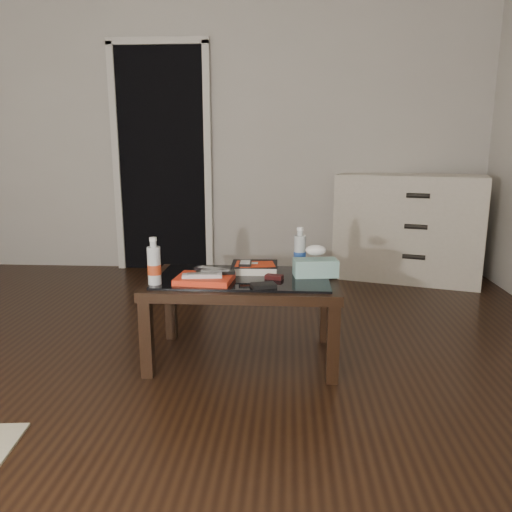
{
  "coord_description": "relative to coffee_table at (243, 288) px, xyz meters",
  "views": [
    {
      "loc": [
        0.75,
        -2.08,
        1.15
      ],
      "look_at": [
        0.58,
        0.58,
        0.55
      ],
      "focal_mm": 35.0,
      "sensor_mm": 36.0,
      "label": 1
    }
  ],
  "objects": [
    {
      "name": "doorway",
      "position": [
        -0.91,
        2.0,
        0.63
      ],
      "size": [
        0.9,
        0.08,
        2.07
      ],
      "color": "black",
      "rests_on": "ground"
    },
    {
      "name": "water_bottle_left",
      "position": [
        -0.43,
        -0.17,
        0.18
      ],
      "size": [
        0.08,
        0.08,
        0.24
      ],
      "primitive_type": "cylinder",
      "rotation": [
        0.0,
        0.0,
        0.16
      ],
      "color": "#B8BEC3",
      "rests_on": "coffee_table"
    },
    {
      "name": "wallet",
      "position": [
        0.12,
        -0.2,
        0.07
      ],
      "size": [
        0.14,
        0.1,
        0.02
      ],
      "primitive_type": "cube",
      "rotation": [
        0.0,
        0.0,
        0.33
      ],
      "color": "black",
      "rests_on": "coffee_table"
    },
    {
      "name": "remote_black_back",
      "position": [
        -0.16,
        -0.02,
        0.11
      ],
      "size": [
        0.2,
        0.12,
        0.02
      ],
      "primitive_type": "cube",
      "rotation": [
        0.0,
        0.0,
        -0.4
      ],
      "color": "black",
      "rests_on": "magazines"
    },
    {
      "name": "ground",
      "position": [
        -0.51,
        -0.47,
        -0.4
      ],
      "size": [
        5.0,
        5.0,
        0.0
      ],
      "primitive_type": "plane",
      "color": "black",
      "rests_on": "ground"
    },
    {
      "name": "textbook",
      "position": [
        0.05,
        0.11,
        0.09
      ],
      "size": [
        0.26,
        0.21,
        0.05
      ],
      "primitive_type": "cube",
      "rotation": [
        0.0,
        0.0,
        0.03
      ],
      "color": "black",
      "rests_on": "coffee_table"
    },
    {
      "name": "remote_black_front",
      "position": [
        -0.14,
        -0.07,
        0.11
      ],
      "size": [
        0.21,
        0.08,
        0.02
      ],
      "primitive_type": "cube",
      "rotation": [
        0.0,
        0.0,
        0.18
      ],
      "color": "black",
      "rests_on": "magazines"
    },
    {
      "name": "tissue_box",
      "position": [
        0.38,
        0.04,
        0.11
      ],
      "size": [
        0.24,
        0.15,
        0.09
      ],
      "primitive_type": "cube",
      "rotation": [
        0.0,
        0.0,
        0.13
      ],
      "color": "#217C78",
      "rests_on": "coffee_table"
    },
    {
      "name": "dresser",
      "position": [
        1.26,
        1.76,
        0.05
      ],
      "size": [
        1.29,
        0.83,
        0.9
      ],
      "rotation": [
        0.0,
        0.0,
        -0.3
      ],
      "color": "beige",
      "rests_on": "ground"
    },
    {
      "name": "ipod",
      "position": [
        0.01,
        0.05,
        0.12
      ],
      "size": [
        0.07,
        0.11,
        0.02
      ],
      "primitive_type": "cube",
      "rotation": [
        0.0,
        0.0,
        0.03
      ],
      "color": "black",
      "rests_on": "dvd_mailers"
    },
    {
      "name": "magazines",
      "position": [
        -0.19,
        -0.12,
        0.08
      ],
      "size": [
        0.3,
        0.24,
        0.03
      ],
      "primitive_type": "cube",
      "rotation": [
        0.0,
        0.0,
        -0.1
      ],
      "color": "red",
      "rests_on": "coffee_table"
    },
    {
      "name": "water_bottle_right",
      "position": [
        0.3,
        0.18,
        0.18
      ],
      "size": [
        0.07,
        0.07,
        0.24
      ],
      "primitive_type": "cylinder",
      "rotation": [
        0.0,
        0.0,
        0.07
      ],
      "color": "#B8C1C3",
      "rests_on": "coffee_table"
    },
    {
      "name": "remote_silver",
      "position": [
        -0.19,
        -0.14,
        0.11
      ],
      "size": [
        0.2,
        0.07,
        0.02
      ],
      "primitive_type": "cube",
      "rotation": [
        0.0,
        0.0,
        0.13
      ],
      "color": "silver",
      "rests_on": "magazines"
    },
    {
      "name": "dvd_mailers",
      "position": [
        0.05,
        0.09,
        0.11
      ],
      "size": [
        0.19,
        0.14,
        0.01
      ],
      "primitive_type": "cube",
      "rotation": [
        0.0,
        0.0,
        0.0
      ],
      "color": "red",
      "rests_on": "textbook"
    },
    {
      "name": "room_shell",
      "position": [
        -0.51,
        -0.47,
        1.22
      ],
      "size": [
        5.0,
        5.0,
        5.0
      ],
      "color": "beige",
      "rests_on": "ground"
    },
    {
      "name": "flip_phone",
      "position": [
        0.17,
        -0.04,
        0.08
      ],
      "size": [
        0.1,
        0.07,
        0.02
      ],
      "primitive_type": "cube",
      "rotation": [
        0.0,
        0.0,
        -0.31
      ],
      "color": "black",
      "rests_on": "coffee_table"
    },
    {
      "name": "coffee_table",
      "position": [
        0.0,
        0.0,
        0.0
      ],
      "size": [
        1.0,
        0.6,
        0.46
      ],
      "color": "black",
      "rests_on": "ground"
    }
  ]
}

